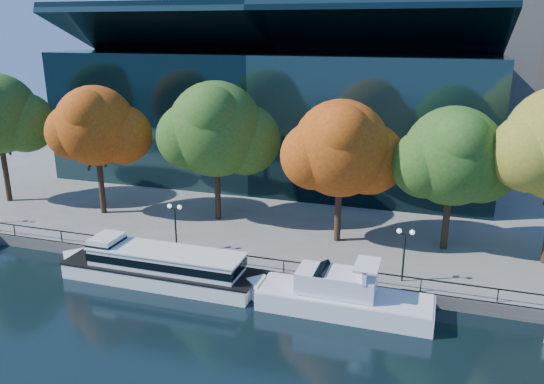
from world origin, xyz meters
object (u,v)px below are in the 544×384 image
(tree_2, at_px, (217,131))
(cruiser_near, at_px, (337,295))
(tree_4, at_px, (455,158))
(lamp_1, at_px, (175,217))
(lamp_2, at_px, (405,243))
(tree_1, at_px, (97,128))
(tour_boat, at_px, (155,265))
(tree_3, at_px, (342,151))

(tree_2, bearing_deg, cruiser_near, -41.22)
(cruiser_near, height_order, tree_4, tree_4)
(lamp_1, xyz_separation_m, lamp_2, (18.24, 0.00, 0.00))
(tree_1, bearing_deg, lamp_2, -12.01)
(tour_boat, bearing_deg, tree_4, 27.02)
(lamp_1, bearing_deg, cruiser_near, -15.54)
(tree_2, distance_m, tree_4, 20.85)
(tour_boat, height_order, tree_1, tree_1)
(tree_3, bearing_deg, tree_2, 170.76)
(tree_2, height_order, tree_4, tree_2)
(tree_2, relative_size, lamp_2, 3.27)
(tree_2, xyz_separation_m, tree_3, (11.98, -1.95, -0.57))
(cruiser_near, distance_m, lamp_1, 14.99)
(tree_3, xyz_separation_m, tree_4, (8.84, 0.95, -0.23))
(tree_4, relative_size, lamp_1, 2.95)
(tour_boat, height_order, cruiser_near, cruiser_near)
(tree_2, xyz_separation_m, lamp_1, (-0.42, -8.12, -5.58))
(tour_boat, relative_size, tree_3, 1.38)
(tree_2, xyz_separation_m, lamp_2, (17.82, -8.12, -5.58))
(tree_1, relative_size, tree_4, 1.06)
(tree_3, distance_m, lamp_2, 9.86)
(lamp_2, bearing_deg, tree_3, 133.44)
(tree_3, distance_m, lamp_1, 14.73)
(lamp_1, bearing_deg, tree_3, 26.44)
(cruiser_near, xyz_separation_m, tree_3, (-1.79, 10.11, 7.81))
(tree_1, xyz_separation_m, tree_4, (32.46, 0.85, -0.83))
(tree_1, distance_m, tree_3, 23.63)
(tree_1, height_order, tree_4, tree_1)
(tour_boat, distance_m, tree_3, 17.51)
(tree_1, bearing_deg, tour_boat, -41.31)
(tree_4, relative_size, lamp_2, 2.95)
(cruiser_near, bearing_deg, tree_1, 158.10)
(tree_2, relative_size, tree_3, 1.08)
(tree_1, height_order, lamp_2, tree_1)
(tree_4, bearing_deg, cruiser_near, -122.50)
(tree_3, xyz_separation_m, lamp_2, (5.84, -6.17, -5.01))
(tour_boat, bearing_deg, tree_3, 38.62)
(lamp_1, bearing_deg, lamp_2, 0.00)
(tree_4, height_order, lamp_1, tree_4)
(tree_3, bearing_deg, tree_4, 6.15)
(tour_boat, xyz_separation_m, tree_4, (21.15, 10.79, 7.40))
(tree_4, distance_m, lamp_1, 22.90)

